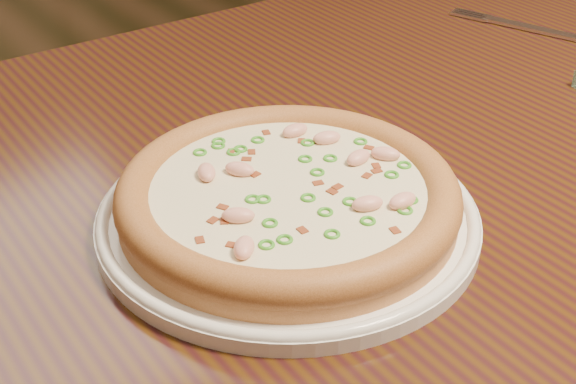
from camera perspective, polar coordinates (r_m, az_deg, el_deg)
hero_table at (r=0.78m, az=5.16°, el=-3.68°), size 1.20×0.80×0.75m
plate at (r=0.63m, az=0.00°, el=-1.65°), size 0.30×0.30×0.02m
pizza at (r=0.62m, az=0.02°, el=-0.22°), size 0.27×0.27×0.03m
fork at (r=1.05m, az=16.35°, el=11.24°), size 0.08×0.17×0.00m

